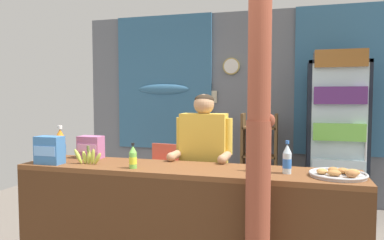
{
  "coord_description": "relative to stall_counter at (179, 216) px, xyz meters",
  "views": [
    {
      "loc": [
        0.77,
        -2.4,
        1.51
      ],
      "look_at": [
        -0.17,
        0.89,
        1.29
      ],
      "focal_mm": 34.33,
      "sensor_mm": 36.0,
      "label": 1
    }
  ],
  "objects": [
    {
      "name": "soda_bottle_lime_soda",
      "position": [
        -0.37,
        -0.04,
        0.45
      ],
      "size": [
        0.06,
        0.06,
        0.2
      ],
      "color": "#75C64C",
      "rests_on": "stall_counter"
    },
    {
      "name": "pastry_tray",
      "position": [
        1.16,
        0.07,
        0.39
      ],
      "size": [
        0.4,
        0.4,
        0.07
      ],
      "color": "#BCBCC1",
      "rests_on": "stall_counter"
    },
    {
      "name": "soda_bottle_water",
      "position": [
        0.81,
        0.09,
        0.47
      ],
      "size": [
        0.07,
        0.07,
        0.25
      ],
      "color": "silver",
      "rests_on": "stall_counter"
    },
    {
      "name": "drink_fridge",
      "position": [
        1.34,
        2.06,
        0.54
      ],
      "size": [
        0.69,
        0.65,
        2.04
      ],
      "color": "black",
      "rests_on": "ground"
    },
    {
      "name": "snack_box_wafer",
      "position": [
        -0.95,
        0.29,
        0.47
      ],
      "size": [
        0.22,
        0.14,
        0.21
      ],
      "color": "#B76699",
      "rests_on": "stall_counter"
    },
    {
      "name": "soda_bottle_grape_soda",
      "position": [
        0.61,
        0.11,
        0.47
      ],
      "size": [
        0.07,
        0.07,
        0.26
      ],
      "color": "#56286B",
      "rests_on": "stall_counter"
    },
    {
      "name": "shopkeeper",
      "position": [
        0.05,
        0.6,
        0.39
      ],
      "size": [
        0.54,
        0.42,
        1.53
      ],
      "color": "#28282D",
      "rests_on": "ground"
    },
    {
      "name": "back_wall_curtained",
      "position": [
        0.1,
        2.65,
        0.83
      ],
      "size": [
        4.8,
        0.22,
        2.71
      ],
      "color": "slate",
      "rests_on": "ground"
    },
    {
      "name": "banana_bunch",
      "position": [
        -0.82,
        0.02,
        0.42
      ],
      "size": [
        0.27,
        0.06,
        0.16
      ],
      "color": "#B7C647",
      "rests_on": "stall_counter"
    },
    {
      "name": "bottle_shelf_rack",
      "position": [
        0.4,
        2.27,
        0.1
      ],
      "size": [
        0.48,
        0.28,
        1.27
      ],
      "color": "brown",
      "rests_on": "ground"
    },
    {
      "name": "soda_bottle_orange_soda",
      "position": [
        -1.18,
        0.15,
        0.5
      ],
      "size": [
        0.1,
        0.1,
        0.31
      ],
      "color": "orange",
      "rests_on": "stall_counter"
    },
    {
      "name": "timber_post",
      "position": [
        0.64,
        -0.31,
        0.72
      ],
      "size": [
        0.18,
        0.16,
        2.7
      ],
      "color": "brown",
      "rests_on": "ground"
    },
    {
      "name": "stall_counter",
      "position": [
        0.0,
        0.0,
        0.0
      ],
      "size": [
        2.74,
        0.56,
        0.94
      ],
      "color": "brown",
      "rests_on": "ground"
    },
    {
      "name": "plastic_lawn_chair",
      "position": [
        -0.84,
        1.85,
        -0.08
      ],
      "size": [
        0.49,
        0.49,
        0.86
      ],
      "color": "#E5563D",
      "rests_on": "ground"
    },
    {
      "name": "snack_box_biscuit",
      "position": [
        -1.13,
        -0.06,
        0.48
      ],
      "size": [
        0.23,
        0.13,
        0.23
      ],
      "color": "#3D75B7",
      "rests_on": "stall_counter"
    }
  ]
}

